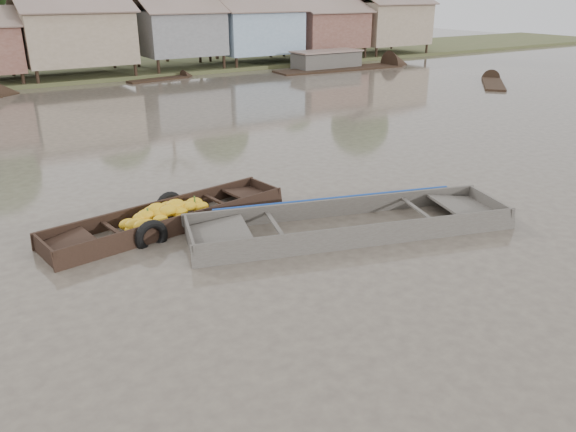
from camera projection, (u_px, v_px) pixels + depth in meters
ground at (290, 258)px, 12.22m from camera, size 120.00×120.00×0.00m
riverbank at (74, 27)px, 37.56m from camera, size 120.00×12.47×10.22m
banana_boat at (166, 219)px, 13.79m from camera, size 6.31×2.38×0.86m
viewer_boat at (350, 227)px, 13.61m from camera, size 8.12×4.18×0.63m
distant_boats at (283, 72)px, 38.12m from camera, size 36.10×15.61×1.38m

